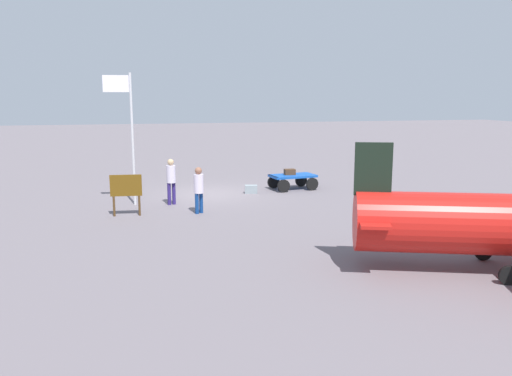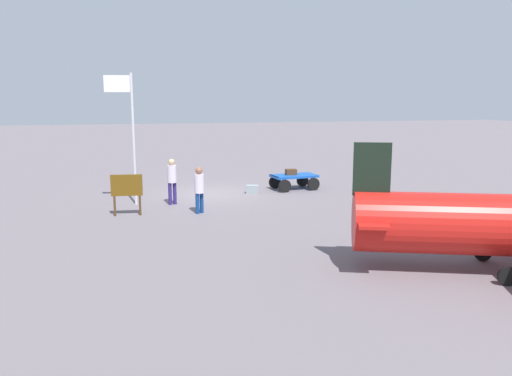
{
  "view_description": "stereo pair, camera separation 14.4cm",
  "coord_description": "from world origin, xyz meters",
  "px_view_note": "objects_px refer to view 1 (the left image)",
  "views": [
    {
      "loc": [
        3.43,
        22.05,
        4.24
      ],
      "look_at": [
        -0.56,
        6.0,
        1.28
      ],
      "focal_mm": 36.19,
      "sensor_mm": 36.0,
      "label": 1
    },
    {
      "loc": [
        3.29,
        22.08,
        4.24
      ],
      "look_at": [
        -0.56,
        6.0,
        1.28
      ],
      "focal_mm": 36.19,
      "sensor_mm": 36.0,
      "label": 2
    }
  ],
  "objects_px": {
    "worker_trailing": "(199,186)",
    "flagpole": "(128,125)",
    "signboard": "(126,189)",
    "suitcase_tan": "(290,172)",
    "luggage_cart": "(292,179)",
    "suitcase_dark": "(251,189)",
    "worker_lead": "(171,178)"
  },
  "relations": [
    {
      "from": "worker_trailing",
      "to": "suitcase_tan",
      "type": "bearing_deg",
      "value": -139.93
    },
    {
      "from": "worker_lead",
      "to": "worker_trailing",
      "type": "relative_size",
      "value": 1.06
    },
    {
      "from": "suitcase_dark",
      "to": "suitcase_tan",
      "type": "bearing_deg",
      "value": -163.21
    },
    {
      "from": "luggage_cart",
      "to": "signboard",
      "type": "height_order",
      "value": "signboard"
    },
    {
      "from": "worker_lead",
      "to": "flagpole",
      "type": "bearing_deg",
      "value": -12.66
    },
    {
      "from": "worker_lead",
      "to": "flagpole",
      "type": "distance_m",
      "value": 2.59
    },
    {
      "from": "luggage_cart",
      "to": "worker_trailing",
      "type": "xyz_separation_m",
      "value": [
        4.84,
        3.91,
        0.52
      ]
    },
    {
      "from": "flagpole",
      "to": "signboard",
      "type": "xyz_separation_m",
      "value": [
        0.17,
        1.94,
        -2.13
      ]
    },
    {
      "from": "suitcase_tan",
      "to": "signboard",
      "type": "xyz_separation_m",
      "value": [
        7.3,
        3.77,
        0.19
      ]
    },
    {
      "from": "worker_lead",
      "to": "signboard",
      "type": "height_order",
      "value": "worker_lead"
    },
    {
      "from": "luggage_cart",
      "to": "suitcase_tan",
      "type": "relative_size",
      "value": 4.26
    },
    {
      "from": "suitcase_tan",
      "to": "worker_trailing",
      "type": "bearing_deg",
      "value": 40.07
    },
    {
      "from": "worker_lead",
      "to": "signboard",
      "type": "xyz_separation_m",
      "value": [
        1.72,
        1.59,
        -0.08
      ]
    },
    {
      "from": "worker_trailing",
      "to": "signboard",
      "type": "relative_size",
      "value": 1.14
    },
    {
      "from": "suitcase_tan",
      "to": "flagpole",
      "type": "distance_m",
      "value": 7.71
    },
    {
      "from": "suitcase_tan",
      "to": "worker_trailing",
      "type": "distance_m",
      "value": 6.19
    },
    {
      "from": "suitcase_tan",
      "to": "signboard",
      "type": "height_order",
      "value": "signboard"
    },
    {
      "from": "suitcase_tan",
      "to": "signboard",
      "type": "distance_m",
      "value": 8.22
    },
    {
      "from": "flagpole",
      "to": "luggage_cart",
      "type": "bearing_deg",
      "value": -166.38
    },
    {
      "from": "suitcase_dark",
      "to": "worker_lead",
      "type": "distance_m",
      "value": 4.04
    },
    {
      "from": "luggage_cart",
      "to": "worker_lead",
      "type": "relative_size",
      "value": 1.19
    },
    {
      "from": "luggage_cart",
      "to": "suitcase_tan",
      "type": "height_order",
      "value": "suitcase_tan"
    },
    {
      "from": "luggage_cart",
      "to": "flagpole",
      "type": "xyz_separation_m",
      "value": [
        7.23,
        1.75,
        2.64
      ]
    },
    {
      "from": "suitcase_dark",
      "to": "worker_lead",
      "type": "relative_size",
      "value": 0.32
    },
    {
      "from": "suitcase_dark",
      "to": "signboard",
      "type": "relative_size",
      "value": 0.4
    },
    {
      "from": "suitcase_dark",
      "to": "flagpole",
      "type": "height_order",
      "value": "flagpole"
    },
    {
      "from": "signboard",
      "to": "suitcase_tan",
      "type": "bearing_deg",
      "value": -152.68
    },
    {
      "from": "luggage_cart",
      "to": "signboard",
      "type": "bearing_deg",
      "value": 26.51
    },
    {
      "from": "worker_trailing",
      "to": "signboard",
      "type": "distance_m",
      "value": 2.57
    },
    {
      "from": "suitcase_dark",
      "to": "flagpole",
      "type": "bearing_deg",
      "value": 13.46
    },
    {
      "from": "worker_trailing",
      "to": "flagpole",
      "type": "bearing_deg",
      "value": -42.01
    },
    {
      "from": "worker_lead",
      "to": "worker_trailing",
      "type": "bearing_deg",
      "value": 115.04
    }
  ]
}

